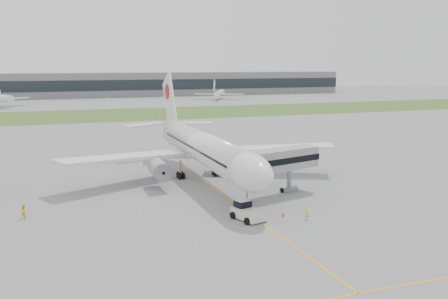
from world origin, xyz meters
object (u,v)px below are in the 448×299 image
object	(u,v)px
airliner	(202,147)
jet_bridge	(272,162)
ground_crew_near	(307,213)
pushback_tug	(247,211)

from	to	relation	value
airliner	jet_bridge	world-z (taller)	airliner
airliner	ground_crew_near	world-z (taller)	airliner
jet_bridge	ground_crew_near	world-z (taller)	jet_bridge
pushback_tug	jet_bridge	world-z (taller)	jet_bridge
airliner	jet_bridge	distance (m)	15.13
jet_bridge	ground_crew_near	size ratio (longest dim) A/B	9.63
pushback_tug	ground_crew_near	xyz separation A→B (m)	(7.05, -2.64, -0.27)
pushback_tug	jet_bridge	xyz separation A→B (m)	(7.64, 8.93, 4.17)
pushback_tug	airliner	bearing A→B (deg)	71.96
ground_crew_near	pushback_tug	bearing A→B (deg)	-22.15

